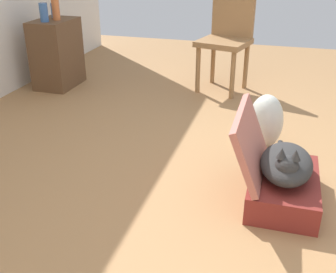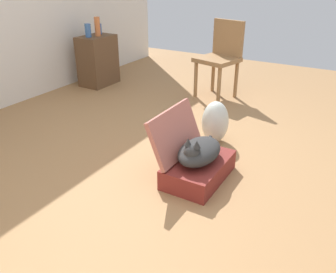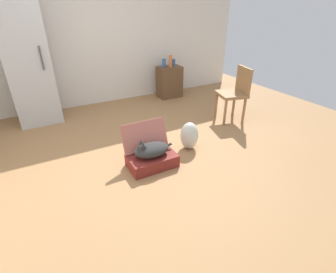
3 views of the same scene
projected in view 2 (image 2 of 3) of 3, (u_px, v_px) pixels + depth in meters
ground_plane at (158, 164)px, 2.87m from camera, size 7.68×7.68×0.00m
suitcase_base at (199, 169)px, 2.64m from camera, size 0.59×0.37×0.16m
suitcase_lid at (176, 133)px, 2.62m from camera, size 0.59×0.17×0.36m
cat at (199, 151)px, 2.56m from camera, size 0.52×0.28×0.23m
plastic_bag_white at (215, 122)px, 3.15m from camera, size 0.25×0.24×0.39m
side_table at (98, 61)px, 4.69m from camera, size 0.49×0.33×0.65m
vase_tall at (88, 30)px, 4.42m from camera, size 0.08×0.08×0.17m
vase_short at (99, 29)px, 4.63m from camera, size 0.07×0.07×0.14m
vase_round at (97, 27)px, 4.48m from camera, size 0.07×0.07×0.24m
chair at (221, 56)px, 4.17m from camera, size 0.52×0.53×0.90m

